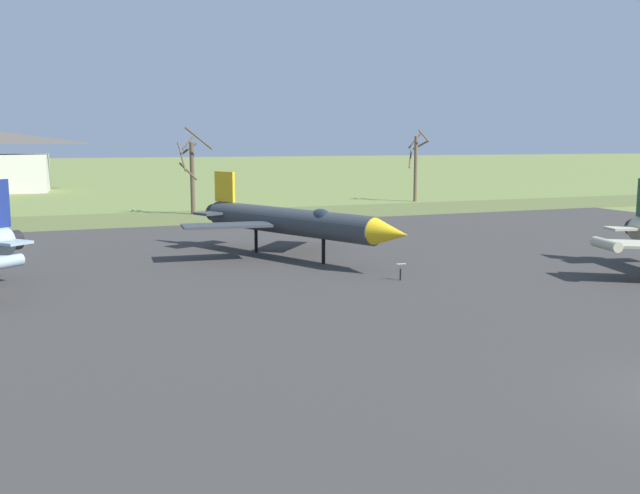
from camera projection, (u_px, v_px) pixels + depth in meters
asphalt_apron at (408, 284)px, 34.34m from camera, size 74.72×56.50×0.05m
grass_verge_strip at (230, 216)px, 65.82m from camera, size 134.72×12.00×0.06m
jet_fighter_rear_center at (293, 221)px, 41.42m from camera, size 10.99×15.58×4.94m
info_placard_rear_center at (400, 270)px, 35.15m from camera, size 0.50×0.34×0.91m
bare_tree_left_of_center at (192, 172)px, 66.40m from camera, size 3.08×2.75×8.16m
bare_tree_center at (416, 164)px, 81.50m from camera, size 2.45×2.82×8.17m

